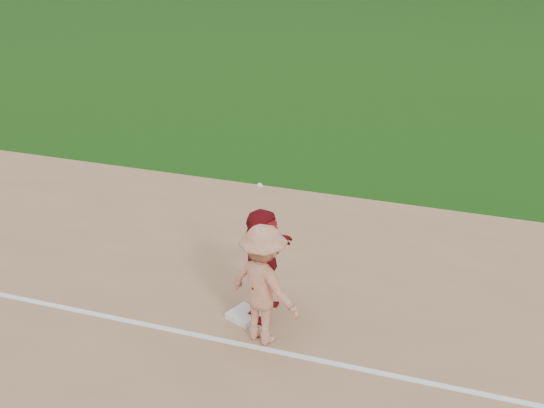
% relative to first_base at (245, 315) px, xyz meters
% --- Properties ---
extents(ground, '(160.00, 160.00, 0.00)m').
position_rel_first_base_xyz_m(ground, '(-0.08, 0.12, -0.07)').
color(ground, '#15430C').
rests_on(ground, ground).
extents(foul_line, '(60.00, 0.10, 0.01)m').
position_rel_first_base_xyz_m(foul_line, '(-0.08, -0.68, -0.05)').
color(foul_line, white).
rests_on(foul_line, infield_dirt).
extents(first_base, '(0.58, 0.58, 0.10)m').
position_rel_first_base_xyz_m(first_base, '(0.00, 0.00, 0.00)').
color(first_base, white).
rests_on(first_base, infield_dirt).
extents(base_runner, '(0.61, 1.74, 1.85)m').
position_rel_first_base_xyz_m(base_runner, '(0.24, 0.21, 0.88)').
color(base_runner, maroon).
rests_on(base_runner, infield_dirt).
extents(first_base_play, '(1.41, 1.11, 2.45)m').
position_rel_first_base_xyz_m(first_base_play, '(0.47, -0.42, 0.90)').
color(first_base_play, '#B0B0B3').
rests_on(first_base_play, infield_dirt).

